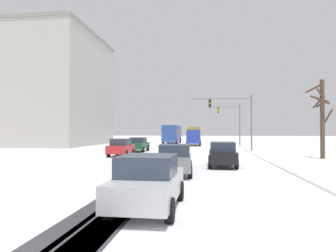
# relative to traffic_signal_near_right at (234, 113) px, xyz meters

# --- Properties ---
(wheel_track_left_lane) EXTENTS (1.09, 36.56, 0.01)m
(wheel_track_left_lane) POSITION_rel_traffic_signal_near_right_xyz_m (-5.92, -14.64, -4.47)
(wheel_track_left_lane) COLOR #38383D
(wheel_track_left_lane) RESTS_ON ground
(wheel_track_right_lane) EXTENTS (0.73, 36.56, 0.01)m
(wheel_track_right_lane) POSITION_rel_traffic_signal_near_right_xyz_m (-6.64, -14.64, -4.47)
(wheel_track_right_lane) COLOR #38383D
(wheel_track_right_lane) RESTS_ON ground
(wheel_track_center) EXTENTS (0.93, 36.56, 0.01)m
(wheel_track_center) POSITION_rel_traffic_signal_near_right_xyz_m (-5.73, -14.64, -4.47)
(wheel_track_center) COLOR #38383D
(wheel_track_center) RESTS_ON ground
(sidewalk_kerb_right) EXTENTS (4.00, 36.56, 0.12)m
(sidewalk_kerb_right) POSITION_rel_traffic_signal_near_right_xyz_m (3.30, -16.31, -4.41)
(sidewalk_kerb_right) COLOR white
(sidewalk_kerb_right) RESTS_ON ground
(traffic_signal_near_right) EXTENTS (6.80, 0.38, 6.50)m
(traffic_signal_near_right) POSITION_rel_traffic_signal_near_right_xyz_m (0.00, 0.00, 0.00)
(traffic_signal_near_right) COLOR slate
(traffic_signal_near_right) RESTS_ON ground
(traffic_signal_far_right) EXTENTS (4.71, 0.38, 6.50)m
(traffic_signal_far_right) POSITION_rel_traffic_signal_near_right_xyz_m (0.67, 11.97, -0.13)
(traffic_signal_far_right) COLOR slate
(traffic_signal_far_right) RESTS_ON ground
(car_dark_green_lead) EXTENTS (1.92, 4.14, 1.62)m
(car_dark_green_lead) POSITION_rel_traffic_signal_near_right_xyz_m (-10.90, -1.58, -3.66)
(car_dark_green_lead) COLOR #194C2D
(car_dark_green_lead) RESTS_ON ground
(car_red_second) EXTENTS (1.85, 4.11, 1.62)m
(car_red_second) POSITION_rel_traffic_signal_near_right_xyz_m (-11.15, -7.89, -3.66)
(car_red_second) COLOR red
(car_red_second) RESTS_ON ground
(car_black_third) EXTENTS (1.87, 4.12, 1.62)m
(car_black_third) POSITION_rel_traffic_signal_near_right_xyz_m (-2.20, -15.30, -3.66)
(car_black_third) COLOR black
(car_black_third) RESTS_ON ground
(car_grey_fourth) EXTENTS (2.01, 4.19, 1.62)m
(car_grey_fourth) POSITION_rel_traffic_signal_near_right_xyz_m (-4.92, -19.38, -3.66)
(car_grey_fourth) COLOR slate
(car_grey_fourth) RESTS_ON ground
(car_silver_fifth) EXTENTS (1.89, 4.13, 1.62)m
(car_silver_fifth) POSITION_rel_traffic_signal_near_right_xyz_m (-4.97, -26.65, -3.66)
(car_silver_fifth) COLOR #B7BABF
(car_silver_fifth) RESTS_ON ground
(bus_oncoming) EXTENTS (2.72, 11.01, 3.38)m
(bus_oncoming) POSITION_rel_traffic_signal_near_right_xyz_m (-9.56, 21.48, -2.48)
(bus_oncoming) COLOR #284793
(bus_oncoming) RESTS_ON ground
(box_truck_delivery) EXTENTS (2.38, 7.43, 3.02)m
(box_truck_delivery) POSITION_rel_traffic_signal_near_right_xyz_m (-5.22, 14.53, -2.84)
(box_truck_delivery) COLOR #233899
(box_truck_delivery) RESTS_ON ground
(bare_tree_sidewalk_mid) EXTENTS (1.96, 2.31, 6.71)m
(bare_tree_sidewalk_mid) POSITION_rel_traffic_signal_near_right_xyz_m (6.54, -8.32, -0.76)
(bare_tree_sidewalk_mid) COLOR #4C3828
(bare_tree_sidewalk_mid) RESTS_ON ground
(office_building_far_left_block) EXTENTS (29.37, 19.82, 18.42)m
(office_building_far_left_block) POSITION_rel_traffic_signal_near_right_xyz_m (-35.88, 12.70, 4.74)
(office_building_far_left_block) COLOR #B2ADA3
(office_building_far_left_block) RESTS_ON ground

